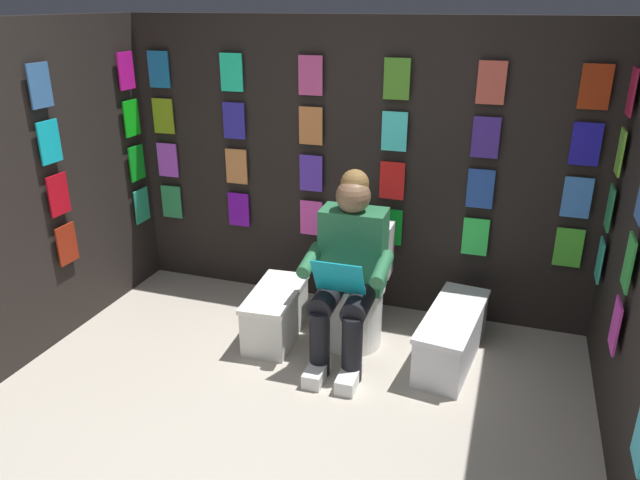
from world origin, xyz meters
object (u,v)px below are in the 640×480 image
Objects in this scene: comic_longbox_far at (276,314)px; person_reading at (348,269)px; toilet at (356,293)px; comic_longbox_near at (452,336)px.

person_reading is at bearing 169.46° from comic_longbox_far.
toilet reaches higher than comic_longbox_far.
toilet reaches higher than comic_longbox_near.
person_reading is 1.39× the size of comic_longbox_near.
person_reading reaches higher than comic_longbox_far.
comic_longbox_near is (-0.64, 0.08, -0.16)m from toilet.
person_reading is (-0.00, 0.23, 0.27)m from toilet.
comic_longbox_far is (1.15, 0.09, 0.00)m from comic_longbox_near.
toilet is 0.67m from comic_longbox_near.
toilet is at bearing -0.64° from comic_longbox_near.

